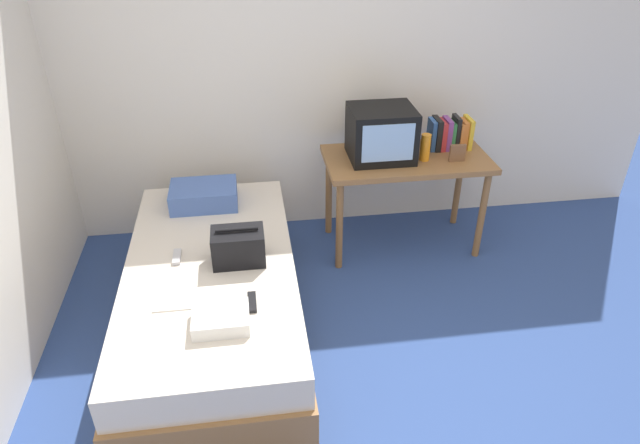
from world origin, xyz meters
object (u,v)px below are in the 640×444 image
(magazine, at_px, (175,293))
(remote_silver, at_px, (177,257))
(bed, at_px, (214,297))
(desk, at_px, (406,169))
(remote_dark, at_px, (252,302))
(picture_frame, at_px, (457,153))
(pillow, at_px, (204,195))
(book_row, at_px, (449,134))
(water_bottle, at_px, (425,147))
(folded_towel, at_px, (221,319))
(tv, at_px, (381,133))
(handbag, at_px, (238,246))

(magazine, distance_m, remote_silver, 0.33)
(bed, height_order, desk, desk)
(remote_dark, bearing_deg, bed, 119.48)
(picture_frame, bearing_deg, pillow, 179.09)
(bed, height_order, book_row, book_row)
(water_bottle, relative_size, pillow, 0.43)
(remote_silver, bearing_deg, water_bottle, 21.32)
(picture_frame, height_order, remote_silver, picture_frame)
(desk, height_order, pillow, desk)
(bed, height_order, pillow, pillow)
(desk, distance_m, folded_towel, 1.88)
(tv, relative_size, magazine, 1.52)
(desk, bearing_deg, folded_towel, -134.40)
(desk, xyz_separation_m, magazine, (-1.56, -1.05, -0.12))
(water_bottle, bearing_deg, handbag, -150.93)
(handbag, height_order, folded_towel, handbag)
(desk, distance_m, picture_frame, 0.38)
(book_row, bearing_deg, picture_frame, -94.18)
(desk, height_order, folded_towel, desk)
(desk, xyz_separation_m, handbag, (-1.21, -0.80, -0.03))
(book_row, bearing_deg, magazine, -148.45)
(handbag, bearing_deg, pillow, 107.38)
(book_row, bearing_deg, folded_towel, -138.67)
(book_row, xyz_separation_m, magazine, (-1.90, -1.17, -0.32))
(picture_frame, relative_size, magazine, 0.42)
(bed, bearing_deg, water_bottle, 25.89)
(water_bottle, distance_m, remote_silver, 1.83)
(tv, bearing_deg, pillow, -174.99)
(picture_frame, xyz_separation_m, pillow, (-1.75, 0.03, -0.21))
(pillow, bearing_deg, water_bottle, 0.90)
(handbag, distance_m, magazine, 0.44)
(picture_frame, distance_m, pillow, 1.77)
(folded_towel, bearing_deg, water_bottle, 41.96)
(water_bottle, bearing_deg, remote_silver, -158.68)
(handbag, xyz_separation_m, magazine, (-0.35, -0.26, -0.10))
(remote_dark, bearing_deg, picture_frame, 36.17)
(magazine, xyz_separation_m, remote_silver, (-0.01, 0.33, 0.01))
(picture_frame, xyz_separation_m, magazine, (-1.88, -0.93, -0.28))
(picture_frame, distance_m, folded_towel, 2.05)
(desk, distance_m, tv, 0.33)
(magazine, bearing_deg, handbag, 36.24)
(tv, bearing_deg, magazine, -141.92)
(water_bottle, relative_size, remote_silver, 1.31)
(handbag, bearing_deg, bed, 177.12)
(bed, distance_m, folded_towel, 0.63)
(desk, relative_size, folded_towel, 4.14)
(pillow, xyz_separation_m, magazine, (-0.13, -0.96, -0.07))
(bed, height_order, folded_towel, folded_towel)
(handbag, bearing_deg, remote_dark, -81.82)
(book_row, distance_m, pillow, 1.80)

